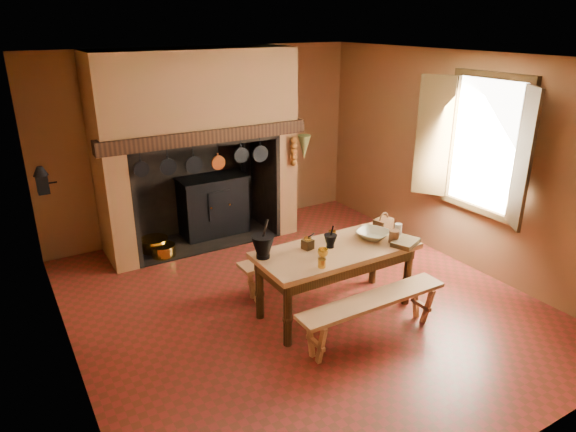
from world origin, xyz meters
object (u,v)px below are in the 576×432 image
object	(u,v)px
mixing_bowl	(373,235)
wicker_basket	(383,223)
bench_front	(373,309)
coffee_grinder	(308,243)
iron_range	(214,205)
work_table	(336,258)

from	to	relation	value
mixing_bowl	wicker_basket	size ratio (longest dim) A/B	1.44
bench_front	mixing_bowl	distance (m)	0.97
coffee_grinder	mixing_bowl	size ratio (longest dim) A/B	0.46
iron_range	bench_front	distance (m)	3.48
mixing_bowl	wicker_basket	xyz separation A→B (m)	(0.29, 0.16, 0.02)
work_table	wicker_basket	xyz separation A→B (m)	(0.81, 0.17, 0.19)
bench_front	iron_range	bearing A→B (deg)	94.84
work_table	coffee_grinder	bearing A→B (deg)	152.19
wicker_basket	work_table	bearing A→B (deg)	176.57
work_table	bench_front	xyz separation A→B (m)	(0.00, -0.66, -0.30)
coffee_grinder	wicker_basket	bearing A→B (deg)	-10.63
bench_front	coffee_grinder	xyz separation A→B (m)	(-0.28, 0.81, 0.49)
iron_range	work_table	world-z (taller)	iron_range
work_table	bench_front	size ratio (longest dim) A/B	1.06
work_table	mixing_bowl	size ratio (longest dim) A/B	5.01
bench_front	wicker_basket	world-z (taller)	wicker_basket
bench_front	wicker_basket	distance (m)	1.27
coffee_grinder	work_table	bearing A→B (deg)	-39.56
bench_front	wicker_basket	xyz separation A→B (m)	(0.81, 0.83, 0.50)
bench_front	coffee_grinder	world-z (taller)	coffee_grinder
iron_range	coffee_grinder	bearing A→B (deg)	-89.82
iron_range	mixing_bowl	xyz separation A→B (m)	(0.81, -2.79, 0.35)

